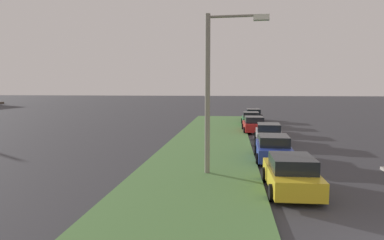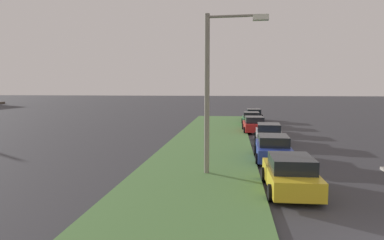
# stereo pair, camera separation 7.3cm
# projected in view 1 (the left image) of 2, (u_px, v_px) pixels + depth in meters

# --- Properties ---
(grass_median) EXTENTS (60.00, 6.00, 0.12)m
(grass_median) POSITION_uv_depth(u_px,v_px,m) (200.00, 164.00, 18.95)
(grass_median) COLOR #517F42
(grass_median) RESTS_ON ground
(parked_car_yellow) EXTENTS (4.32, 2.06, 1.47)m
(parked_car_yellow) POSITION_uv_depth(u_px,v_px,m) (291.00, 174.00, 14.03)
(parked_car_yellow) COLOR gold
(parked_car_yellow) RESTS_ON ground
(parked_car_blue) EXTENTS (4.35, 2.12, 1.47)m
(parked_car_blue) POSITION_uv_depth(u_px,v_px,m) (273.00, 148.00, 19.90)
(parked_car_blue) COLOR #23389E
(parked_car_blue) RESTS_ON ground
(parked_car_silver) EXTENTS (4.39, 2.19, 1.47)m
(parked_car_silver) POSITION_uv_depth(u_px,v_px,m) (268.00, 134.00, 26.08)
(parked_car_silver) COLOR #B2B5BA
(parked_car_silver) RESTS_ON ground
(parked_car_red) EXTENTS (4.35, 2.11, 1.47)m
(parked_car_red) POSITION_uv_depth(u_px,v_px,m) (254.00, 125.00, 32.27)
(parked_car_red) COLOR red
(parked_car_red) RESTS_ON ground
(parked_car_green) EXTENTS (4.31, 2.04, 1.47)m
(parked_car_green) POSITION_uv_depth(u_px,v_px,m) (251.00, 119.00, 37.92)
(parked_car_green) COLOR #1E6B38
(parked_car_green) RESTS_ON ground
(parked_car_black) EXTENTS (4.36, 2.13, 1.47)m
(parked_car_black) POSITION_uv_depth(u_px,v_px,m) (253.00, 115.00, 43.06)
(parked_car_black) COLOR black
(parked_car_black) RESTS_ON ground
(streetlight) EXTENTS (0.45, 2.88, 7.50)m
(streetlight) POSITION_uv_depth(u_px,v_px,m) (215.00, 82.00, 16.24)
(streetlight) COLOR gray
(streetlight) RESTS_ON ground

